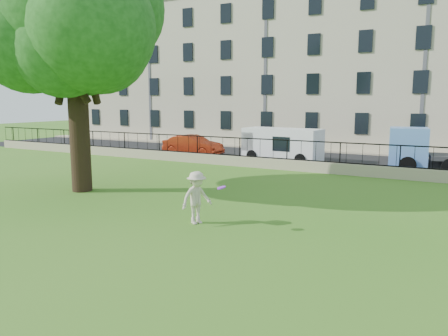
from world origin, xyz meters
The scene contains 12 objects.
ground centered at (0.00, 0.00, 0.00)m, with size 120.00×120.00×0.00m, color #3A761C.
retaining_wall centered at (0.00, 12.00, 0.30)m, with size 50.00×0.40×0.60m, color tan.
iron_railing centered at (0.00, 12.00, 1.15)m, with size 50.00×0.05×1.13m.
street centered at (0.00, 16.70, 0.01)m, with size 60.00×9.00×0.01m, color black.
sidewalk centered at (0.00, 21.90, 0.06)m, with size 60.00×1.40×0.12m, color tan.
building_row centered at (0.00, 27.57, 6.92)m, with size 56.40×10.40×13.80m.
tree centered at (-5.95, 2.28, 7.23)m, with size 8.49×6.70×10.76m.
man centered at (1.36, 0.27, 0.85)m, with size 1.10×0.63×1.70m, color beige.
frisbee centered at (2.41, 0.00, 1.33)m, with size 0.27×0.27×0.03m, color #A22AF2.
red_sedan centered at (-8.25, 14.98, 0.73)m, with size 1.54×4.42×1.46m, color #AE2E15.
white_van centered at (-1.61, 15.40, 1.06)m, with size 5.05×1.97×2.12m, color white.
blue_truck centered at (7.88, 15.40, 1.21)m, with size 5.76×2.04×2.41m, color #6395E9.
Camera 1 is at (8.68, -11.26, 3.94)m, focal length 35.00 mm.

